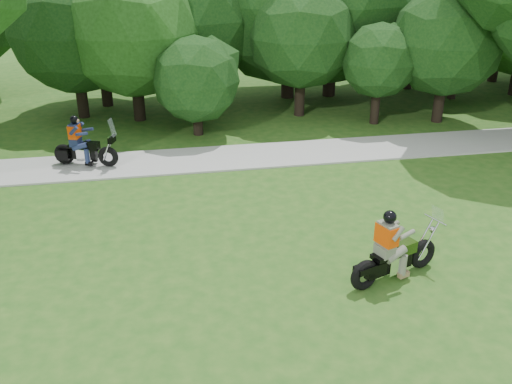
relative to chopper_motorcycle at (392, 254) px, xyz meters
name	(u,v)px	position (x,y,z in m)	size (l,w,h in m)	color
ground	(338,294)	(-1.23, -0.33, -0.62)	(100.00, 100.00, 0.00)	#245518
walkway	(263,155)	(-1.23, 7.67, -0.59)	(60.00, 2.20, 0.06)	#A9A9A4
tree_line	(273,13)	(0.52, 14.54, 3.07)	(39.06, 12.41, 7.83)	black
chopper_motorcycle	(392,254)	(0.00, 0.00, 0.00)	(2.28, 1.19, 1.67)	black
touring_motorcycle	(81,147)	(-6.99, 7.80, 0.03)	(2.05, 1.13, 1.61)	black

